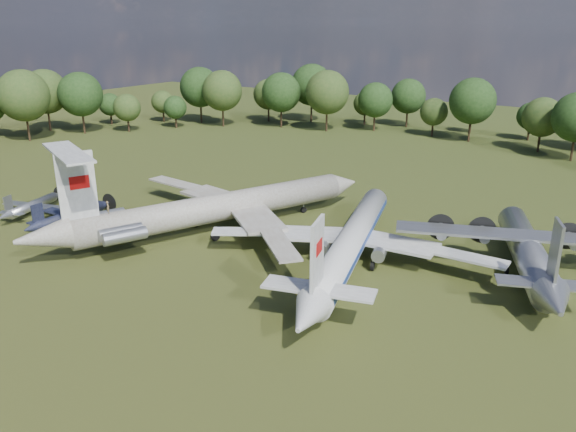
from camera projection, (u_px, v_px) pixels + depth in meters
The scene contains 7 objects.
ground at pixel (207, 237), 75.07m from camera, with size 300.00×300.00×0.00m, color #1F3B13.
il62_airliner at pixel (218, 213), 76.40m from camera, with size 40.99×53.28×5.23m, color silver, non-canonical shape.
tu104_jet at pixel (352, 246), 65.84m from camera, with size 34.70×46.26×4.63m, color silver, non-canonical shape.
an12_transport at pixel (527, 255), 63.62m from camera, with size 29.49×32.96×4.34m, color #A9ABB1, non-canonical shape.
small_prop_west at pixel (71, 218), 78.58m from camera, with size 11.71×15.96×2.34m, color black, non-canonical shape.
small_prop_northwest at pixel (33, 208), 83.51m from camera, with size 10.42×14.21×2.08m, color #9C9FA4, non-canonical shape.
person_on_il62 at pixel (108, 207), 67.76m from camera, with size 0.57×0.37×1.56m, color olive.
Camera 1 is at (46.91, -53.12, 27.18)m, focal length 35.00 mm.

